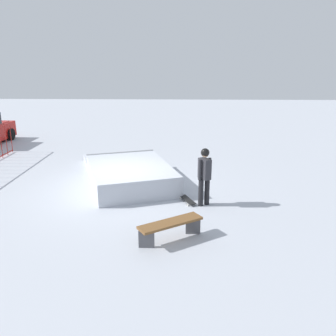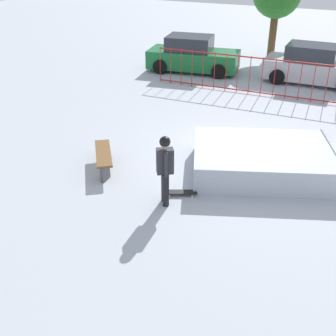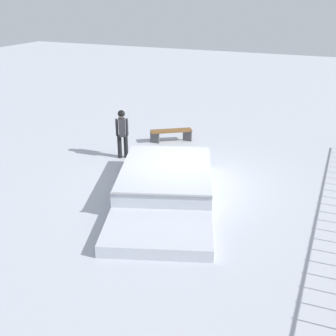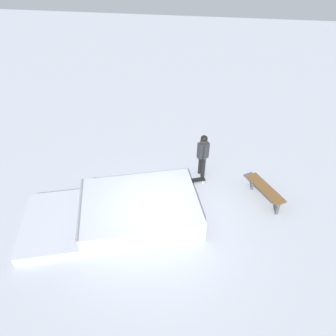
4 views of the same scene
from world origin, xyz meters
name	(u,v)px [view 4 (image 4 of 4)]	position (x,y,z in m)	size (l,w,h in m)	color
ground_plane	(160,224)	(0.00, 0.00, 0.00)	(60.00, 60.00, 0.00)	#B2B7C1
skate_ramp	(125,211)	(1.14, -0.10, 0.32)	(5.95, 4.23, 0.74)	silver
skater	(203,153)	(-1.07, -2.68, 1.01)	(0.44, 0.39, 1.73)	black
skateboard	(194,180)	(-0.86, -2.21, 0.08)	(0.81, 0.50, 0.09)	black
park_bench	(265,190)	(-3.28, -1.76, 0.36)	(1.22, 1.55, 0.48)	brown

